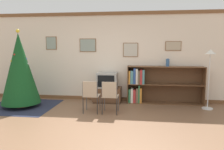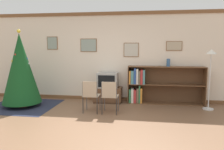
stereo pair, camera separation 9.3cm
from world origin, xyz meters
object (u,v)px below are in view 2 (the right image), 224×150
object	(u,v)px
tv_console	(108,95)
folding_chair_left	(91,95)
television	(108,80)
standing_lamp	(211,64)
vase	(168,63)
christmas_tree	(21,69)
bookshelf	(151,85)
folding_chair_right	(110,95)

from	to	relation	value
tv_console	folding_chair_left	bearing A→B (deg)	-102.03
television	standing_lamp	distance (m)	2.86
vase	television	bearing A→B (deg)	-177.41
christmas_tree	tv_console	xyz separation A→B (m)	(2.30, 0.80, -0.84)
christmas_tree	standing_lamp	world-z (taller)	christmas_tree
vase	standing_lamp	world-z (taller)	standing_lamp
television	standing_lamp	xyz separation A→B (m)	(2.78, -0.36, 0.55)
standing_lamp	folding_chair_left	bearing A→B (deg)	-165.75
television	standing_lamp	world-z (taller)	standing_lamp
tv_console	bookshelf	distance (m)	1.33
bookshelf	standing_lamp	distance (m)	1.70
vase	christmas_tree	bearing A→B (deg)	-167.85
christmas_tree	folding_chair_left	world-z (taller)	christmas_tree
christmas_tree	bookshelf	world-z (taller)	christmas_tree
tv_console	folding_chair_left	distance (m)	1.18
tv_console	bookshelf	xyz separation A→B (m)	(1.29, 0.08, 0.31)
christmas_tree	vase	xyz separation A→B (m)	(4.06, 0.87, 0.15)
standing_lamp	television	bearing A→B (deg)	172.63
bookshelf	vase	bearing A→B (deg)	-0.73
christmas_tree	tv_console	bearing A→B (deg)	19.07
christmas_tree	folding_chair_left	xyz separation A→B (m)	(2.06, -0.33, -0.59)
television	vase	size ratio (longest dim) A/B	2.67
folding_chair_left	folding_chair_right	bearing A→B (deg)	0.00
television	folding_chair_right	distance (m)	1.17
vase	tv_console	bearing A→B (deg)	-177.49
christmas_tree	television	world-z (taller)	christmas_tree
tv_console	television	distance (m)	0.45
tv_console	bookshelf	world-z (taller)	bookshelf
folding_chair_left	bookshelf	size ratio (longest dim) A/B	0.37
television	folding_chair_left	world-z (taller)	television
christmas_tree	folding_chair_right	bearing A→B (deg)	-7.48
bookshelf	standing_lamp	size ratio (longest dim) A/B	1.37
christmas_tree	folding_chair_left	bearing A→B (deg)	-9.20
folding_chair_left	folding_chair_right	world-z (taller)	same
folding_chair_left	bookshelf	bearing A→B (deg)	38.36
tv_console	standing_lamp	world-z (taller)	standing_lamp
folding_chair_left	folding_chair_right	distance (m)	0.48
television	vase	distance (m)	1.84
folding_chair_right	standing_lamp	xyz separation A→B (m)	(2.54, 0.77, 0.75)
christmas_tree	television	distance (m)	2.47
christmas_tree	standing_lamp	distance (m)	5.11
christmas_tree	tv_console	distance (m)	2.58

